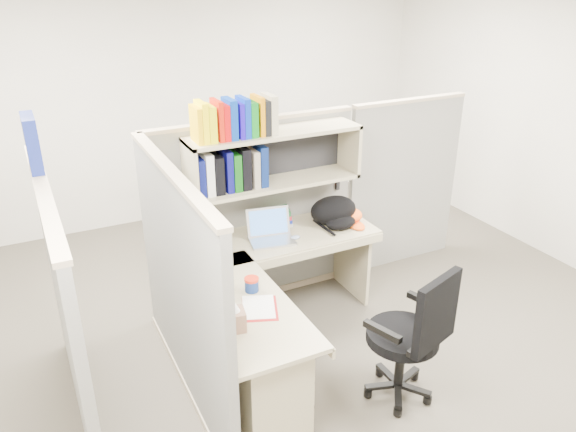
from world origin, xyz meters
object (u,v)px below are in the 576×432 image
desk (270,340)px  task_chair (407,355)px  laptop (272,228)px  backpack (337,212)px  snack_canister (252,284)px

desk → task_chair: bearing=-30.1°
laptop → backpack: (0.61, 0.03, -0.00)m
laptop → snack_canister: size_ratio=3.51×
backpack → snack_canister: backpack is taller
desk → backpack: (0.99, 0.82, 0.41)m
desk → backpack: size_ratio=4.29×
desk → snack_canister: 0.39m
snack_canister → backpack: bearing=31.2°
snack_canister → task_chair: size_ratio=0.10×
backpack → snack_canister: size_ratio=4.12×
laptop → desk: bearing=-105.6°
task_chair → backpack: bearing=80.7°
backpack → task_chair: (-0.21, -1.27, -0.49)m
backpack → task_chair: bearing=-84.5°
desk → task_chair: size_ratio=1.71×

